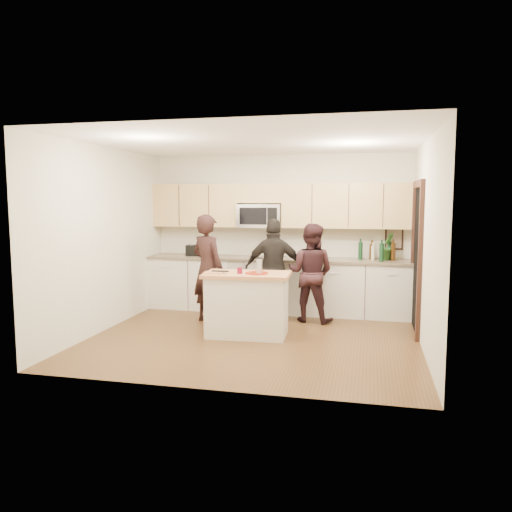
% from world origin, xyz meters
% --- Properties ---
extents(floor, '(4.50, 4.50, 0.00)m').
position_xyz_m(floor, '(0.00, 0.00, 0.00)').
color(floor, '#53391C').
rests_on(floor, ground).
extents(room_shell, '(4.52, 4.02, 2.71)m').
position_xyz_m(room_shell, '(0.00, 0.00, 1.73)').
color(room_shell, beige).
rests_on(room_shell, ground).
extents(back_cabinetry, '(4.50, 0.66, 0.94)m').
position_xyz_m(back_cabinetry, '(0.00, 1.69, 0.47)').
color(back_cabinetry, beige).
rests_on(back_cabinetry, ground).
extents(upper_cabinetry, '(4.50, 0.33, 0.75)m').
position_xyz_m(upper_cabinetry, '(0.03, 1.83, 1.84)').
color(upper_cabinetry, tan).
rests_on(upper_cabinetry, ground).
extents(microwave, '(0.76, 0.41, 0.40)m').
position_xyz_m(microwave, '(-0.31, 1.80, 1.65)').
color(microwave, silver).
rests_on(microwave, ground).
extents(doorway, '(0.06, 1.25, 2.20)m').
position_xyz_m(doorway, '(2.23, 0.90, 1.16)').
color(doorway, black).
rests_on(doorway, ground).
extents(framed_picture, '(0.30, 0.03, 0.38)m').
position_xyz_m(framed_picture, '(1.95, 1.98, 1.28)').
color(framed_picture, black).
rests_on(framed_picture, ground).
extents(dish_towel, '(0.34, 0.60, 0.48)m').
position_xyz_m(dish_towel, '(-0.95, 1.50, 0.80)').
color(dish_towel, white).
rests_on(dish_towel, ground).
extents(island, '(1.24, 0.77, 0.90)m').
position_xyz_m(island, '(-0.12, 0.09, 0.45)').
color(island, beige).
rests_on(island, ground).
extents(red_plate, '(0.32, 0.32, 0.02)m').
position_xyz_m(red_plate, '(0.03, 0.04, 0.91)').
color(red_plate, '#9A230E').
rests_on(red_plate, island).
extents(box_grater, '(0.09, 0.05, 0.21)m').
position_xyz_m(box_grater, '(0.06, 0.05, 1.02)').
color(box_grater, silver).
rests_on(box_grater, red_plate).
extents(drink_glass, '(0.07, 0.07, 0.09)m').
position_xyz_m(drink_glass, '(-0.20, -0.01, 0.94)').
color(drink_glass, maroon).
rests_on(drink_glass, island).
extents(cutting_board, '(0.27, 0.20, 0.02)m').
position_xyz_m(cutting_board, '(-0.58, -0.05, 0.91)').
color(cutting_board, tan).
rests_on(cutting_board, island).
extents(tongs, '(0.24, 0.05, 0.02)m').
position_xyz_m(tongs, '(-0.48, -0.02, 0.93)').
color(tongs, black).
rests_on(tongs, cutting_board).
extents(knife, '(0.22, 0.04, 0.01)m').
position_xyz_m(knife, '(-0.48, -0.04, 0.92)').
color(knife, silver).
rests_on(knife, cutting_board).
extents(toaster, '(0.32, 0.22, 0.19)m').
position_xyz_m(toaster, '(-1.44, 1.67, 1.03)').
color(toaster, black).
rests_on(toaster, back_cabinetry).
extents(bottle_cluster, '(0.60, 0.36, 0.35)m').
position_xyz_m(bottle_cluster, '(1.73, 1.72, 1.11)').
color(bottle_cluster, black).
rests_on(bottle_cluster, back_cabinetry).
extents(orchid, '(0.32, 0.30, 0.46)m').
position_xyz_m(orchid, '(1.82, 1.72, 1.17)').
color(orchid, '#326B2B').
rests_on(orchid, back_cabinetry).
extents(woman_left, '(0.74, 0.66, 1.70)m').
position_xyz_m(woman_left, '(-0.91, 0.72, 0.85)').
color(woman_left, black).
rests_on(woman_left, ground).
extents(woman_center, '(0.85, 0.71, 1.56)m').
position_xyz_m(woman_center, '(0.65, 1.13, 0.78)').
color(woman_center, black).
rests_on(woman_center, ground).
extents(woman_right, '(1.00, 0.54, 1.63)m').
position_xyz_m(woman_right, '(0.07, 1.13, 0.81)').
color(woman_right, black).
rests_on(woman_right, ground).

